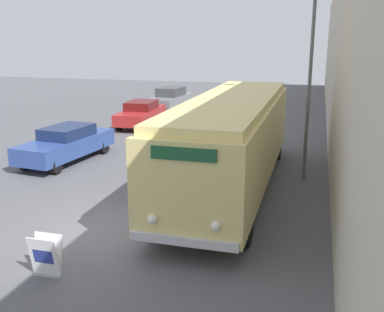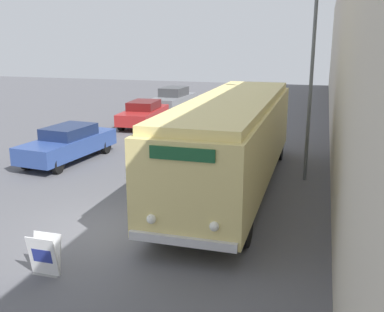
{
  "view_description": "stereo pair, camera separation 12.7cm",
  "coord_description": "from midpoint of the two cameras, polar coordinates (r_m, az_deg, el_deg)",
  "views": [
    {
      "loc": [
        5.3,
        -9.87,
        4.97
      ],
      "look_at": [
        2.07,
        1.64,
        1.79
      ],
      "focal_mm": 42.0,
      "sensor_mm": 36.0,
      "label": 1
    },
    {
      "loc": [
        5.43,
        -9.83,
        4.97
      ],
      "look_at": [
        2.07,
        1.64,
        1.79
      ],
      "focal_mm": 42.0,
      "sensor_mm": 36.0,
      "label": 2
    }
  ],
  "objects": [
    {
      "name": "ground_plane",
      "position": [
        12.27,
        -11.93,
        -9.36
      ],
      "size": [
        80.0,
        80.0,
        0.0
      ],
      "primitive_type": "plane",
      "color": "#56565B"
    },
    {
      "name": "building_wall_right",
      "position": [
        19.89,
        17.96,
        11.13
      ],
      "size": [
        0.3,
        60.0,
        7.82
      ],
      "color": "beige",
      "rests_on": "ground_plane"
    },
    {
      "name": "vintage_bus",
      "position": [
        14.87,
        4.89,
        2.38
      ],
      "size": [
        2.62,
        11.3,
        3.09
      ],
      "color": "black",
      "rests_on": "ground_plane"
    },
    {
      "name": "sign_board",
      "position": [
        10.31,
        -18.41,
        -12.0
      ],
      "size": [
        0.67,
        0.34,
        0.91
      ],
      "color": "gray",
      "rests_on": "ground_plane"
    },
    {
      "name": "streetlamp",
      "position": [
        15.94,
        14.76,
        13.25
      ],
      "size": [
        0.36,
        0.36,
        7.3
      ],
      "color": "#595E60",
      "rests_on": "ground_plane"
    },
    {
      "name": "parked_car_near",
      "position": [
        19.1,
        -15.83,
        1.55
      ],
      "size": [
        2.18,
        4.84,
        1.45
      ],
      "rotation": [
        0.0,
        0.0,
        -0.1
      ],
      "color": "black",
      "rests_on": "ground_plane"
    },
    {
      "name": "parked_car_mid",
      "position": [
        25.99,
        -6.63,
        5.42
      ],
      "size": [
        2.01,
        4.67,
        1.42
      ],
      "rotation": [
        0.0,
        0.0,
        0.06
      ],
      "color": "black",
      "rests_on": "ground_plane"
    },
    {
      "name": "parked_car_far",
      "position": [
        31.62,
        -2.87,
        7.28
      ],
      "size": [
        2.03,
        4.87,
        1.58
      ],
      "rotation": [
        0.0,
        0.0,
        -0.06
      ],
      "color": "black",
      "rests_on": "ground_plane"
    }
  ]
}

